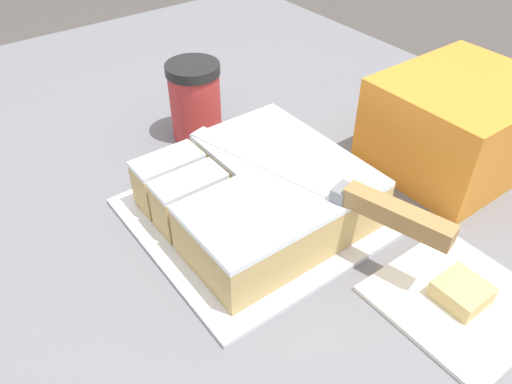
% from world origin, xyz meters
% --- Properties ---
extents(countertop, '(1.40, 1.10, 0.88)m').
position_xyz_m(countertop, '(0.00, 0.00, 0.44)').
color(countertop, slate).
rests_on(countertop, ground_plane).
extents(cake_board, '(0.27, 0.27, 0.01)m').
position_xyz_m(cake_board, '(0.05, 0.00, 0.89)').
color(cake_board, silver).
rests_on(cake_board, countertop).
extents(cake, '(0.23, 0.23, 0.07)m').
position_xyz_m(cake, '(0.05, 0.01, 0.92)').
color(cake, tan).
rests_on(cake, cake_board).
extents(knife, '(0.33, 0.11, 0.02)m').
position_xyz_m(knife, '(0.17, 0.05, 0.96)').
color(knife, silver).
rests_on(knife, cake).
extents(coffee_cup, '(0.08, 0.08, 0.12)m').
position_xyz_m(coffee_cup, '(-0.16, 0.04, 0.94)').
color(coffee_cup, '#B23333').
rests_on(coffee_cup, countertop).
extents(paper_napkin, '(0.15, 0.15, 0.01)m').
position_xyz_m(paper_napkin, '(0.28, 0.09, 0.89)').
color(paper_napkin, white).
rests_on(paper_napkin, countertop).
extents(brownie, '(0.05, 0.05, 0.02)m').
position_xyz_m(brownie, '(0.28, 0.09, 0.90)').
color(brownie, tan).
rests_on(brownie, paper_napkin).
extents(storage_box, '(0.18, 0.21, 0.13)m').
position_xyz_m(storage_box, '(0.12, 0.29, 0.95)').
color(storage_box, orange).
rests_on(storage_box, countertop).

